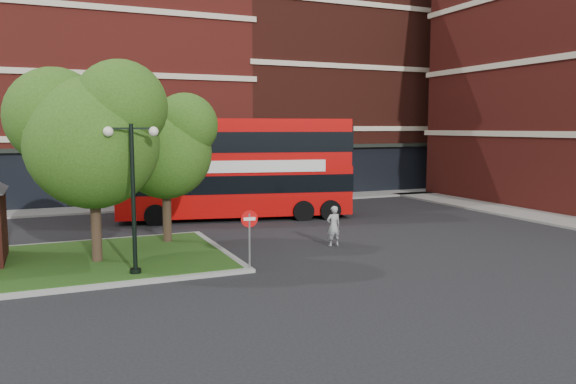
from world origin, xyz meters
name	(u,v)px	position (x,y,z in m)	size (l,w,h in m)	color
ground	(292,263)	(0.00, 0.00, 0.00)	(120.00, 120.00, 0.00)	black
pavement_far	(187,204)	(0.00, 16.50, 0.06)	(44.00, 3.00, 0.12)	slate
pavement_side	(572,222)	(16.50, 2.00, 0.06)	(3.00, 28.00, 0.12)	slate
terrace_far_left	(44,96)	(-8.00, 24.00, 7.00)	(26.00, 12.00, 14.00)	maroon
terrace_far_right	(330,90)	(14.00, 24.00, 8.00)	(18.00, 12.00, 16.00)	#471911
traffic_island	(52,264)	(-8.00, 3.00, 0.07)	(12.60, 7.60, 0.15)	gray
tree_island_west	(89,130)	(-6.60, 2.58, 4.79)	(5.40, 4.71, 7.21)	#2D2116
tree_island_east	(163,143)	(-3.58, 5.06, 4.24)	(4.46, 3.90, 6.29)	#2D2116
lamp_island	(133,192)	(-5.50, 0.20, 2.83)	(1.72, 0.36, 5.00)	black
lamp_far_left	(226,161)	(2.00, 14.50, 2.83)	(1.72, 0.36, 5.00)	black
lamp_far_right	(342,159)	(10.00, 14.50, 2.83)	(1.72, 0.36, 5.00)	black
bus	(235,162)	(1.23, 10.36, 3.07)	(12.56, 5.29, 4.68)	#B40807
woman	(334,226)	(2.75, 2.00, 0.84)	(0.61, 0.40, 1.67)	gray
car_silver	(198,196)	(0.24, 14.50, 0.78)	(1.83, 4.55, 1.55)	#A1A3A8
car_white	(253,195)	(3.74, 14.50, 0.69)	(1.46, 4.20, 1.38)	white
no_entry_sign	(249,228)	(-1.80, -0.50, 1.50)	(0.58, 0.11, 2.10)	slate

